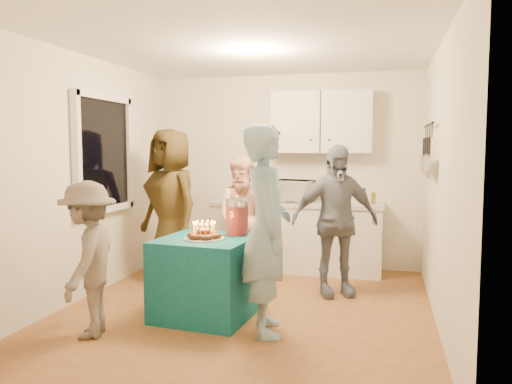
% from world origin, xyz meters
% --- Properties ---
extents(floor, '(4.00, 4.00, 0.00)m').
position_xyz_m(floor, '(0.00, 0.00, 0.00)').
color(floor, brown).
rests_on(floor, ground).
extents(ceiling, '(4.00, 4.00, 0.00)m').
position_xyz_m(ceiling, '(0.00, 0.00, 2.60)').
color(ceiling, white).
rests_on(ceiling, floor).
extents(back_wall, '(3.60, 3.60, 0.00)m').
position_xyz_m(back_wall, '(0.00, 2.00, 1.30)').
color(back_wall, silver).
rests_on(back_wall, floor).
extents(left_wall, '(4.00, 4.00, 0.00)m').
position_xyz_m(left_wall, '(-1.80, 0.00, 1.30)').
color(left_wall, silver).
rests_on(left_wall, floor).
extents(right_wall, '(4.00, 4.00, 0.00)m').
position_xyz_m(right_wall, '(1.80, 0.00, 1.30)').
color(right_wall, silver).
rests_on(right_wall, floor).
extents(window_night, '(0.04, 1.00, 1.20)m').
position_xyz_m(window_night, '(-1.77, 0.30, 1.55)').
color(window_night, black).
rests_on(window_night, left_wall).
extents(counter, '(2.20, 0.58, 0.86)m').
position_xyz_m(counter, '(0.20, 1.70, 0.43)').
color(counter, white).
rests_on(counter, floor).
extents(countertop, '(2.24, 0.62, 0.05)m').
position_xyz_m(countertop, '(0.20, 1.70, 0.89)').
color(countertop, beige).
rests_on(countertop, counter).
extents(upper_cabinet, '(1.30, 0.30, 0.80)m').
position_xyz_m(upper_cabinet, '(0.50, 1.85, 1.95)').
color(upper_cabinet, white).
rests_on(upper_cabinet, back_wall).
extents(pot_rack, '(0.12, 1.00, 0.60)m').
position_xyz_m(pot_rack, '(1.72, 0.70, 1.60)').
color(pot_rack, black).
rests_on(pot_rack, right_wall).
extents(microwave, '(0.59, 0.46, 0.29)m').
position_xyz_m(microwave, '(0.15, 1.70, 1.05)').
color(microwave, white).
rests_on(microwave, countertop).
extents(party_table, '(0.92, 0.92, 0.76)m').
position_xyz_m(party_table, '(-0.32, -0.31, 0.38)').
color(party_table, '#0E555E').
rests_on(party_table, floor).
extents(donut_cake, '(0.38, 0.38, 0.18)m').
position_xyz_m(donut_cake, '(-0.31, -0.38, 0.85)').
color(donut_cake, '#381C0C').
rests_on(donut_cake, party_table).
extents(punch_jar, '(0.22, 0.22, 0.34)m').
position_xyz_m(punch_jar, '(-0.08, -0.07, 0.93)').
color(punch_jar, red).
rests_on(punch_jar, party_table).
extents(man_birthday, '(0.63, 0.77, 1.82)m').
position_xyz_m(man_birthday, '(0.34, -0.58, 0.91)').
color(man_birthday, '#7FA4B9').
rests_on(man_birthday, floor).
extents(woman_back_left, '(1.07, 0.96, 1.84)m').
position_xyz_m(woman_back_left, '(-1.18, 0.81, 0.92)').
color(woman_back_left, brown).
rests_on(woman_back_left, floor).
extents(woman_back_center, '(0.80, 0.66, 1.52)m').
position_xyz_m(woman_back_center, '(-0.31, 1.02, 0.76)').
color(woman_back_center, '#FF9885').
rests_on(woman_back_center, floor).
extents(woman_back_right, '(1.05, 0.76, 1.65)m').
position_xyz_m(woman_back_right, '(0.80, 0.71, 0.83)').
color(woman_back_right, black).
rests_on(woman_back_right, floor).
extents(child_near_left, '(0.71, 0.97, 1.34)m').
position_xyz_m(child_near_left, '(-1.12, -1.04, 0.67)').
color(child_near_left, '#564C45').
rests_on(child_near_left, floor).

